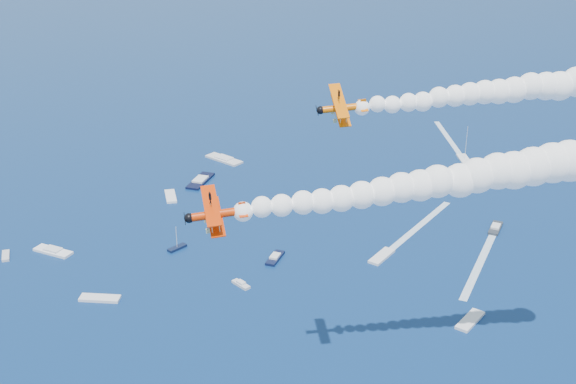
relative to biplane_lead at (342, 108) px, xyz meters
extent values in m
cube|color=white|center=(80.09, 115.98, -60.25)|extent=(5.14, 11.10, 0.70)
cube|color=white|center=(28.60, 54.92, -60.25)|extent=(9.26, 8.93, 0.70)
cube|color=#282E36|center=(66.11, 63.96, -60.25)|extent=(7.59, 8.80, 0.70)
cube|color=black|center=(-13.12, 116.96, -60.25)|extent=(10.91, 14.46, 0.70)
cube|color=silver|center=(-10.54, 48.47, -60.25)|extent=(4.24, 5.59, 0.70)
cube|color=white|center=(-57.55, 76.66, -60.25)|extent=(10.97, 9.65, 0.70)
cube|color=white|center=(-23.66, 106.55, -60.25)|extent=(3.21, 9.74, 0.70)
cube|color=silver|center=(-2.79, 134.70, -60.25)|extent=(12.45, 14.35, 0.70)
cube|color=black|center=(0.51, 60.07, -60.25)|extent=(6.60, 8.32, 0.70)
cube|color=#0E1733|center=(-24.52, 71.44, -60.25)|extent=(5.68, 4.68, 0.70)
cube|color=silver|center=(38.55, 21.28, -60.25)|extent=(9.45, 8.73, 0.70)
cube|color=silver|center=(-69.81, 76.74, -60.25)|extent=(2.40, 6.01, 0.70)
cube|color=white|center=(-44.98, 49.40, -60.25)|extent=(10.27, 5.95, 0.70)
cube|color=white|center=(84.13, 139.98, -60.57)|extent=(8.29, 37.80, 0.04)
cube|color=white|center=(46.06, 71.20, -60.57)|extent=(29.16, 27.37, 0.04)
cube|color=white|center=(52.07, 45.20, -60.57)|extent=(24.38, 31.62, 0.04)
camera|label=1|loc=(-34.16, -114.36, 37.55)|focal=47.38mm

